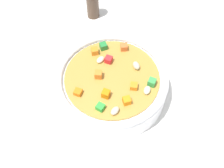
# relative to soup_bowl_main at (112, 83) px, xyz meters

# --- Properties ---
(ground_plane) EXTENTS (1.40, 1.40, 0.02)m
(ground_plane) POSITION_rel_soup_bowl_main_xyz_m (0.00, 0.00, -0.04)
(ground_plane) COLOR silver
(soup_bowl_main) EXTENTS (0.21, 0.21, 0.07)m
(soup_bowl_main) POSITION_rel_soup_bowl_main_xyz_m (0.00, 0.00, 0.00)
(soup_bowl_main) COLOR white
(soup_bowl_main) RESTS_ON ground_plane
(spoon) EXTENTS (0.03, 0.22, 0.01)m
(spoon) POSITION_rel_soup_bowl_main_xyz_m (0.15, 0.04, -0.03)
(spoon) COLOR silver
(spoon) RESTS_ON ground_plane
(pepper_shaker) EXTENTS (0.03, 0.03, 0.08)m
(pepper_shaker) POSITION_rel_soup_bowl_main_xyz_m (0.17, -0.14, 0.01)
(pepper_shaker) COLOR #4C3828
(pepper_shaker) RESTS_ON ground_plane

